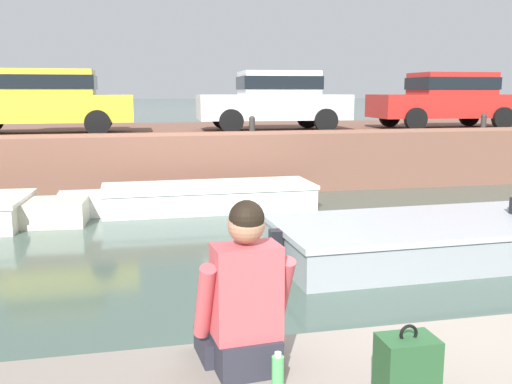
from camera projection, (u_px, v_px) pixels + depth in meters
ground_plane at (276, 252)px, 8.85m from camera, size 400.00×400.00×0.00m
far_quay_wall at (207, 153)px, 16.41m from camera, size 60.00×6.00×1.44m
far_wall_coping at (222, 133)px, 13.51m from camera, size 60.00×0.24×0.08m
boat_moored_central_white at (199, 197)px, 12.00m from camera, size 5.27×1.52×0.53m
motorboat_passing at (486, 235)px, 8.71m from camera, size 7.29×2.28×1.06m
car_left_inner_yellow at (43, 99)px, 13.73m from camera, size 4.36×1.97×1.54m
car_centre_white at (274, 98)px, 14.96m from camera, size 3.97×2.12×1.54m
car_right_inner_red at (447, 98)px, 16.03m from camera, size 4.17×1.99×1.54m
mooring_bollard_mid at (252, 124)px, 13.76m from camera, size 0.15×0.15×0.45m
mooring_bollard_east at (484, 121)px, 15.11m from camera, size 0.15×0.15×0.45m
person_seated_left at (244, 304)px, 3.14m from camera, size 0.55×0.55×0.97m
bottle_drink at (278, 372)px, 2.95m from camera, size 0.06×0.06×0.20m
backpack_on_ledge at (406, 370)px, 2.83m from camera, size 0.28×0.24×0.41m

